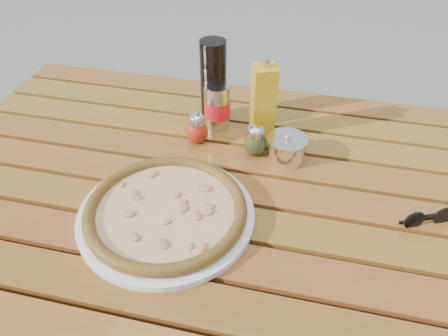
% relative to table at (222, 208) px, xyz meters
% --- Properties ---
extents(table, '(1.40, 0.90, 0.75)m').
position_rel_table_xyz_m(table, '(0.00, 0.00, 0.00)').
color(table, '#3C220D').
rests_on(table, ground).
extents(plate, '(0.38, 0.38, 0.01)m').
position_rel_table_xyz_m(plate, '(-0.09, -0.13, 0.08)').
color(plate, white).
rests_on(plate, table).
extents(pizza, '(0.41, 0.41, 0.03)m').
position_rel_table_xyz_m(pizza, '(-0.09, -0.13, 0.10)').
color(pizza, beige).
rests_on(pizza, plate).
extents(pepper_shaker, '(0.07, 0.07, 0.08)m').
position_rel_table_xyz_m(pepper_shaker, '(-0.10, 0.14, 0.11)').
color(pepper_shaker, red).
rests_on(pepper_shaker, table).
extents(oregano_shaker, '(0.06, 0.06, 0.08)m').
position_rel_table_xyz_m(oregano_shaker, '(0.05, 0.13, 0.11)').
color(oregano_shaker, '#36411A').
rests_on(oregano_shaker, table).
extents(dark_bottle, '(0.07, 0.07, 0.22)m').
position_rel_table_xyz_m(dark_bottle, '(-0.08, 0.25, 0.19)').
color(dark_bottle, black).
rests_on(dark_bottle, table).
extents(soda_can, '(0.08, 0.08, 0.12)m').
position_rel_table_xyz_m(soda_can, '(-0.07, 0.22, 0.13)').
color(soda_can, silver).
rests_on(soda_can, table).
extents(olive_oil_cruet, '(0.07, 0.07, 0.21)m').
position_rel_table_xyz_m(olive_oil_cruet, '(0.05, 0.21, 0.17)').
color(olive_oil_cruet, '#C08E14').
rests_on(olive_oil_cruet, table).
extents(parmesan_tin, '(0.13, 0.13, 0.07)m').
position_rel_table_xyz_m(parmesan_tin, '(0.13, 0.12, 0.11)').
color(parmesan_tin, white).
rests_on(parmesan_tin, table).
extents(sunglasses, '(0.11, 0.07, 0.04)m').
position_rel_table_xyz_m(sunglasses, '(0.43, -0.02, 0.09)').
color(sunglasses, black).
rests_on(sunglasses, table).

